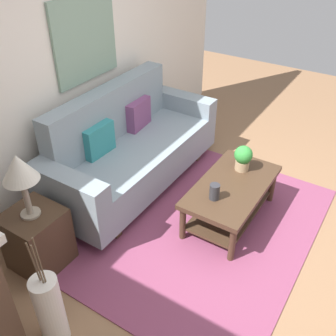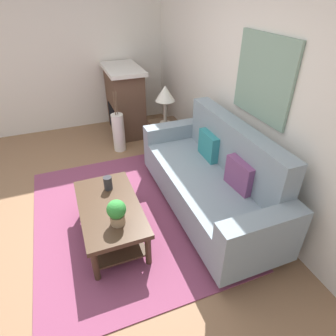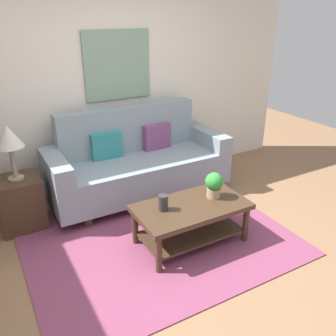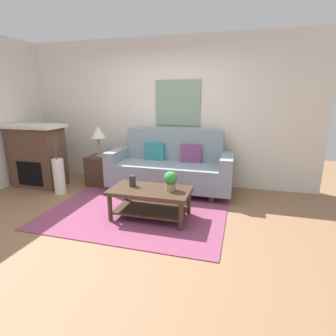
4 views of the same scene
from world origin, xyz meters
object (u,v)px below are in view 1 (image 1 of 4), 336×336
Objects in this scene: throw_pillow_plum at (138,114)px; framed_painting at (85,39)px; couch at (130,150)px; throw_pillow_teal at (99,140)px; table_lamp at (19,171)px; potted_plant_tabletop at (243,157)px; coffee_table at (231,194)px; tabletop_vase at (214,192)px; floor_vase at (50,311)px; side_table at (38,239)px.

throw_pillow_plum is 0.43× the size of framed_painting.
couch is 6.01× the size of throw_pillow_teal.
couch is 3.80× the size of table_lamp.
throw_pillow_plum is 1.37× the size of potted_plant_tabletop.
tabletop_vase reaches higher than coffee_table.
floor_vase reaches higher than coffee_table.
throw_pillow_teal is 0.67m from throw_pillow_plum.
side_table is 0.78m from floor_vase.
couch is at bearing 77.36° from tabletop_vase.
coffee_table is at bearing -174.14° from potted_plant_tabletop.
framed_painting is (1.38, 0.52, 0.54)m from table_lamp.
throw_pillow_teal is 1.41m from coffee_table.
throw_pillow_teal and throw_pillow_plum have the same top height.
throw_pillow_teal is 1.28m from tabletop_vase.
throw_pillow_teal is 1.74m from floor_vase.
couch is at bearing 20.41° from floor_vase.
couch is 14.20× the size of tabletop_vase.
floor_vase is at bearing -159.59° from couch.
floor_vase is at bearing 163.80° from tabletop_vase.
throw_pillow_plum is 2.34m from floor_vase.
side_table is at bearing -170.54° from throw_pillow_teal.
potted_plant_tabletop is 0.31× the size of framed_painting.
floor_vase is (-1.83, -0.68, -0.12)m from couch.
couch is 1.17m from tabletop_vase.
floor_vase is 0.74× the size of framed_painting.
floor_vase is (-1.49, -0.81, -0.37)m from throw_pillow_teal.
side_table is at bearing -174.20° from throw_pillow_plum.
potted_plant_tabletop is 0.42× the size of floor_vase.
floor_vase reaches higher than side_table.
tabletop_vase is 1.93m from framed_painting.
table_lamp is (0.00, 0.00, 0.71)m from side_table.
side_table is (-1.41, 1.14, -0.03)m from coffee_table.
throw_pillow_plum is at bearing 5.80° from table_lamp.
table_lamp is at bearing -159.54° from framed_painting.
throw_pillow_teal is 0.63× the size of table_lamp.
tabletop_vase is at bearing -99.03° from framed_painting.
potted_plant_tabletop is 2.04m from side_table.
couch reaches higher than throw_pillow_teal.
framed_painting is at bearing 20.46° from table_lamp.
framed_painting reaches higher than table_lamp.
coffee_table is at bearing -15.34° from floor_vase.
table_lamp is at bearing 0.00° from side_table.
coffee_table is at bearing -10.43° from tabletop_vase.
coffee_table is 1.92m from floor_vase.
throw_pillow_teal is 1.13m from side_table.
throw_pillow_teal is at bearing 105.34° from coffee_table.
throw_pillow_plum is 0.58× the size of floor_vase.
throw_pillow_teal is 0.58× the size of floor_vase.
table_lamp is 0.68× the size of framed_painting.
tabletop_vase is (-0.26, -1.14, 0.08)m from couch.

